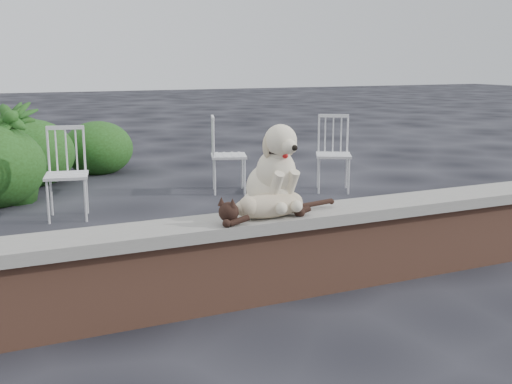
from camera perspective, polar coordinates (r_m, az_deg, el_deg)
name	(u,v)px	position (r m, az deg, el deg)	size (l,w,h in m)	color
ground	(346,283)	(4.65, 8.27, -8.25)	(60.00, 60.00, 0.00)	black
brick_wall	(347,250)	(4.57, 8.37, -5.31)	(6.00, 0.30, 0.50)	brown
capstone	(348,211)	(4.49, 8.48, -1.77)	(6.20, 0.40, 0.08)	slate
dog	(270,167)	(4.20, 1.31, 2.31)	(0.41, 0.54, 0.62)	beige
cat	(269,204)	(4.08, 1.21, -1.10)	(1.11, 0.27, 0.19)	tan
chair_e	(229,154)	(7.63, -2.52, 3.48)	(0.56, 0.56, 0.94)	white
chair_d	(334,154)	(7.74, 7.14, 3.52)	(0.56, 0.56, 0.94)	white
chair_b	(66,174)	(6.60, -17.02, 1.62)	(0.56, 0.56, 0.94)	white
potted_plant_b	(12,153)	(7.57, -21.47, 3.34)	(0.64, 0.64, 1.14)	#1E3D11
shrubbery	(33,157)	(8.31, -19.78, 3.01)	(2.60, 2.58, 0.96)	#1E3D11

